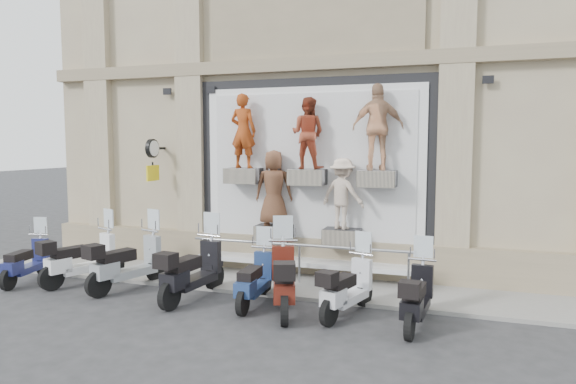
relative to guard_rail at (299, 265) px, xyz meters
name	(u,v)px	position (x,y,z in m)	size (l,w,h in m)	color
ground	(266,315)	(0.00, -2.00, -0.47)	(90.00, 90.00, 0.00)	#2C2C2F
sidewalk	(301,283)	(0.00, 0.10, -0.43)	(16.00, 2.20, 0.08)	gray
building	(350,44)	(0.00, 5.00, 5.54)	(14.00, 8.60, 12.00)	tan
shop_vitrine	(313,173)	(0.08, 0.75, 1.95)	(5.60, 0.85, 4.30)	black
guard_rail	(299,265)	(0.00, 0.00, 0.00)	(5.06, 0.10, 0.93)	#9EA0A5
clock_sign_bracket	(153,154)	(-3.90, 0.47, 2.34)	(0.10, 0.80, 1.02)	black
scooter_a	(26,252)	(-5.81, -1.65, 0.23)	(0.50, 1.70, 1.38)	#161B50
scooter_b	(83,248)	(-4.56, -1.32, 0.33)	(0.57, 1.96, 1.59)	white
scooter_c	(129,251)	(-3.32, -1.38, 0.36)	(0.59, 2.02, 1.64)	gray
scooter_d	(193,258)	(-1.69, -1.58, 0.36)	(0.59, 2.04, 1.65)	black
scooter_e	(255,268)	(-0.42, -1.50, 0.25)	(0.51, 1.75, 1.42)	navy
scooter_f	(284,266)	(0.22, -1.68, 0.37)	(0.60, 2.06, 1.68)	#50160D
scooter_g	(348,276)	(1.39, -1.55, 0.26)	(0.52, 1.78, 1.44)	silver
scooter_h	(417,285)	(2.60, -1.73, 0.26)	(0.52, 1.79, 1.45)	black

